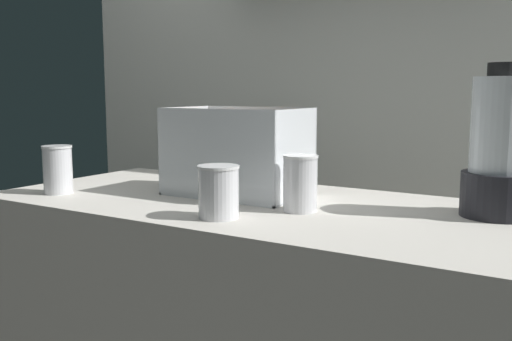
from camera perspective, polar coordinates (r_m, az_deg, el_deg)
back_wall_unit at (r=2.13m, az=10.94°, el=10.06°), size 2.60×0.24×2.50m
carrot_display_bin at (r=1.55m, az=-1.94°, el=0.42°), size 0.36×0.23×0.24m
blender_pitcher at (r=1.38m, az=23.08°, el=1.59°), size 0.16×0.16×0.34m
juice_cup_orange_far_left at (r=1.66m, az=-19.10°, el=-0.18°), size 0.08×0.08×0.13m
juice_cup_carrot_left at (r=1.27m, az=-3.74°, el=-2.40°), size 0.09×0.09×0.12m
juice_cup_carrot_middle at (r=1.34m, az=4.42°, el=-1.65°), size 0.08×0.08×0.13m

